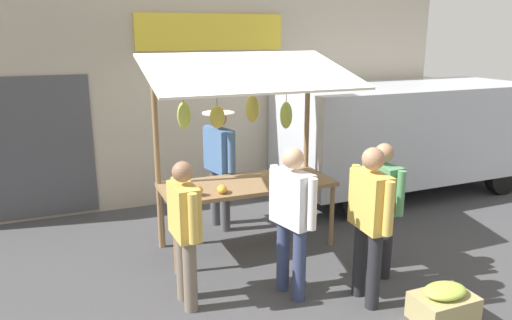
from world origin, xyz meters
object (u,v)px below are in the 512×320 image
shopper_with_ponytail (292,212)px  vendor_with_sunhat (219,159)px  shopper_in_grey_tee (370,215)px  market_stall (246,132)px  shopper_in_striped_shirt (381,201)px  parked_van (398,129)px  shopper_with_shopping_bag (185,225)px  produce_crate_near (444,304)px

shopper_with_ponytail → vendor_with_sunhat: bearing=-10.8°
shopper_in_grey_tee → market_stall: bearing=23.3°
shopper_with_ponytail → shopper_in_striped_shirt: (-1.16, -0.06, -0.05)m
market_stall → shopper_with_ponytail: 1.48m
shopper_in_grey_tee → shopper_with_ponytail: bearing=61.1°
parked_van → shopper_with_shopping_bag: bearing=26.7°
vendor_with_sunhat → parked_van: 3.41m
market_stall → shopper_with_shopping_bag: market_stall is taller
shopper_in_grey_tee → shopper_in_striped_shirt: size_ratio=1.06×
market_stall → produce_crate_near: bearing=116.0°
shopper_with_ponytail → produce_crate_near: 1.73m
shopper_in_striped_shirt → market_stall: bearing=36.6°
market_stall → shopper_in_grey_tee: size_ratio=1.50×
shopper_in_striped_shirt → produce_crate_near: size_ratio=2.62×
parked_van → produce_crate_near: (2.10, 3.49, -0.95)m
shopper_with_shopping_bag → shopper_with_ponytail: (-1.08, 0.23, 0.07)m
vendor_with_sunhat → parked_van: (-3.38, -0.40, 0.09)m
shopper_in_grey_tee → shopper_with_ponytail: (0.67, -0.42, -0.02)m
market_stall → shopper_with_shopping_bag: bearing=45.7°
market_stall → produce_crate_near: 2.96m
shopper_with_ponytail → market_stall: bearing=-14.6°
market_stall → parked_van: size_ratio=0.57×
market_stall → shopper_in_grey_tee: 1.97m
market_stall → vendor_with_sunhat: (0.13, -0.73, -0.51)m
shopper_with_shopping_bag → shopper_in_striped_shirt: bearing=-96.9°
market_stall → shopper_in_striped_shirt: 1.84m
market_stall → parked_van: (-3.26, -1.13, -0.41)m
market_stall → parked_van: bearing=-160.9°
market_stall → produce_crate_near: (-1.15, 2.36, -1.37)m
vendor_with_sunhat → shopper_in_striped_shirt: (-1.27, 2.02, -0.13)m
market_stall → vendor_with_sunhat: market_stall is taller
shopper_with_shopping_bag → vendor_with_sunhat: bearing=-30.4°
shopper_with_ponytail → produce_crate_near: size_ratio=2.74×
shopper_in_grey_tee → parked_van: size_ratio=0.38×
shopper_in_striped_shirt → produce_crate_near: shopper_in_striped_shirt is taller
parked_van → produce_crate_near: parked_van is taller
vendor_with_sunhat → shopper_with_shopping_bag: bearing=-39.9°
shopper_in_striped_shirt → shopper_in_grey_tee: bearing=129.4°
shopper_in_grey_tee → parked_van: (-2.61, -2.90, 0.16)m
shopper_in_grey_tee → shopper_with_shopping_bag: bearing=73.0°
vendor_with_sunhat → shopper_with_shopping_bag: size_ratio=1.12×
vendor_with_sunhat → shopper_with_ponytail: vendor_with_sunhat is taller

